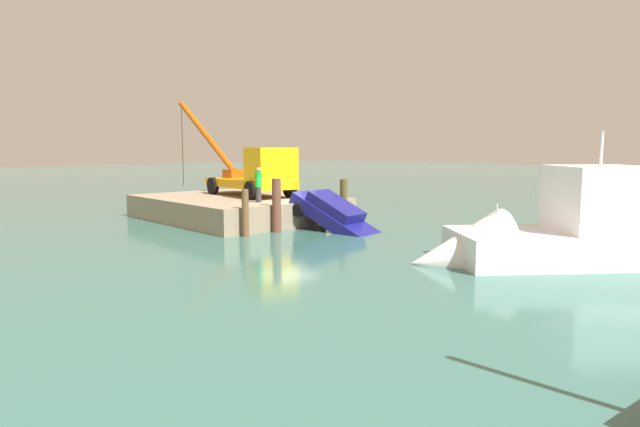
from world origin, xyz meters
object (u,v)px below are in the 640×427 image
dock_worker (258,185)px  moored_yacht (544,252)px  crane_truck (256,172)px  salvaged_car (336,216)px

dock_worker → moored_yacht: moored_yacht is taller
crane_truck → dock_worker: (2.75, -1.80, -0.47)m
crane_truck → salvaged_car: 6.49m
crane_truck → salvaged_car: size_ratio=2.24×
crane_truck → moored_yacht: 16.90m
salvaged_car → moored_yacht: size_ratio=0.44×
moored_yacht → salvaged_car: bearing=-178.7°
crane_truck → dock_worker: bearing=-33.1°
crane_truck → dock_worker: size_ratio=6.09×
crane_truck → moored_yacht: bearing=2.0°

